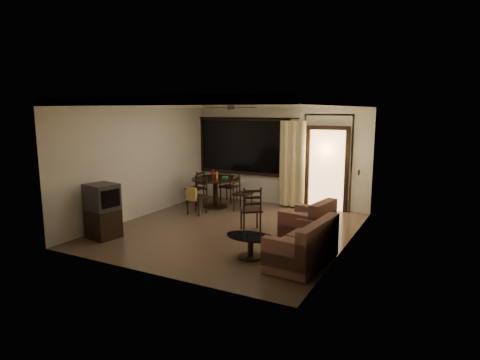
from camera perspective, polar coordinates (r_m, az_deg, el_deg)
The scene contains 12 objects.
ground at distance 8.92m, azimuth -1.24°, elevation -6.99°, with size 5.50×5.50×0.00m, color #7F6651.
room_shell at distance 9.93m, azimuth 6.68°, elevation 5.43°, with size 5.50×6.70×5.50m.
dining_table at distance 10.80m, azimuth -3.52°, elevation -0.60°, with size 1.28×1.28×1.02m.
dining_chair_west at distance 11.25m, azimuth -6.34°, elevation -2.02°, with size 0.43×0.43×0.95m.
dining_chair_east at distance 10.45m, azimuth 0.35°, elevation -2.88°, with size 0.43×0.43×0.95m.
dining_chair_south at distance 10.18m, azimuth -6.14°, elevation -3.15°, with size 0.43×0.49×0.95m.
dining_chair_north at distance 11.42m, azimuth -1.66°, elevation -1.78°, with size 0.43×0.43×0.95m.
tv_cabinet at distance 8.67m, azimuth -18.94°, elevation -4.18°, with size 0.67×0.62×1.12m.
sofa at distance 6.92m, azimuth 9.23°, elevation -9.46°, with size 0.91×1.52×0.78m.
armchair at distance 8.00m, azimuth 9.88°, elevation -6.49°, with size 0.98×0.98×0.86m.
coffee_table at distance 7.18m, azimuth 1.51°, elevation -8.96°, with size 0.92×0.55×0.40m.
side_chair at distance 8.70m, azimuth 1.55°, elevation -5.41°, with size 0.61×0.61×0.99m.
Camera 1 is at (4.10, -7.49, 2.59)m, focal length 30.00 mm.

